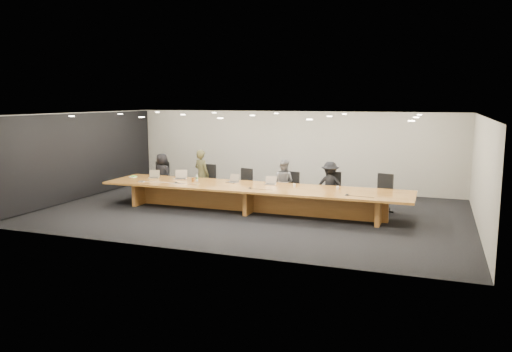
# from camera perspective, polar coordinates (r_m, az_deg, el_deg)

# --- Properties ---
(ground) EXTENTS (12.00, 12.00, 0.00)m
(ground) POSITION_cam_1_polar(r_m,az_deg,el_deg) (14.48, -0.41, -4.08)
(ground) COLOR black
(ground) RESTS_ON ground
(back_wall) EXTENTS (12.00, 0.02, 2.80)m
(back_wall) POSITION_cam_1_polar(r_m,az_deg,el_deg) (18.01, 4.05, 2.94)
(back_wall) COLOR beige
(back_wall) RESTS_ON ground
(left_wall_panel) EXTENTS (0.08, 7.84, 2.74)m
(left_wall_panel) POSITION_cam_1_polar(r_m,az_deg,el_deg) (17.23, -19.26, 2.12)
(left_wall_panel) COLOR black
(left_wall_panel) RESTS_ON ground
(conference_table) EXTENTS (9.00, 1.80, 0.75)m
(conference_table) POSITION_cam_1_polar(r_m,az_deg,el_deg) (14.38, -0.41, -2.06)
(conference_table) COLOR brown
(conference_table) RESTS_ON ground
(chair_far_left) EXTENTS (0.67, 0.67, 1.14)m
(chair_far_left) POSITION_cam_1_polar(r_m,az_deg,el_deg) (17.14, -10.88, -0.28)
(chair_far_left) COLOR black
(chair_far_left) RESTS_ON ground
(chair_left) EXTENTS (0.61, 0.61, 1.14)m
(chair_left) POSITION_cam_1_polar(r_m,az_deg,el_deg) (16.31, -5.73, -0.63)
(chair_left) COLOR black
(chair_left) RESTS_ON ground
(chair_mid_left) EXTENTS (0.69, 0.69, 1.08)m
(chair_mid_left) POSITION_cam_1_polar(r_m,az_deg,el_deg) (15.73, -1.55, -1.06)
(chair_mid_left) COLOR black
(chair_mid_left) RESTS_ON ground
(chair_mid_right) EXTENTS (0.63, 0.63, 1.02)m
(chair_mid_right) POSITION_cam_1_polar(r_m,az_deg,el_deg) (15.40, 3.87, -1.38)
(chair_mid_right) COLOR black
(chair_mid_right) RESTS_ON ground
(chair_right) EXTENTS (0.63, 0.63, 1.09)m
(chair_right) POSITION_cam_1_polar(r_m,az_deg,el_deg) (15.01, 8.78, -1.60)
(chair_right) COLOR black
(chair_right) RESTS_ON ground
(chair_far_right) EXTENTS (0.71, 0.71, 1.12)m
(chair_far_right) POSITION_cam_1_polar(r_m,az_deg,el_deg) (14.79, 14.20, -1.88)
(chair_far_right) COLOR black
(chair_far_right) RESTS_ON ground
(person_a) EXTENTS (0.81, 0.66, 1.44)m
(person_a) POSITION_cam_1_polar(r_m,az_deg,el_deg) (17.01, -10.66, 0.15)
(person_a) COLOR black
(person_a) RESTS_ON ground
(person_b) EXTENTS (0.68, 0.56, 1.61)m
(person_b) POSITION_cam_1_polar(r_m,az_deg,el_deg) (16.29, -6.23, 0.19)
(person_b) COLOR #36341D
(person_b) RESTS_ON ground
(person_c) EXTENTS (0.77, 0.65, 1.40)m
(person_c) POSITION_cam_1_polar(r_m,az_deg,el_deg) (15.34, 3.15, -0.71)
(person_c) COLOR slate
(person_c) RESTS_ON ground
(person_d) EXTENTS (0.96, 0.61, 1.40)m
(person_d) POSITION_cam_1_polar(r_m,az_deg,el_deg) (14.93, 8.44, -1.05)
(person_d) COLOR black
(person_d) RESTS_ON ground
(laptop_a) EXTENTS (0.37, 0.32, 0.25)m
(laptop_a) POSITION_cam_1_polar(r_m,az_deg,el_deg) (16.12, -11.61, 0.22)
(laptop_a) COLOR tan
(laptop_a) RESTS_ON conference_table
(laptop_b) EXTENTS (0.44, 0.37, 0.29)m
(laptop_b) POSITION_cam_1_polar(r_m,az_deg,el_deg) (15.72, -8.63, 0.16)
(laptop_b) COLOR #BCA78F
(laptop_b) RESTS_ON conference_table
(laptop_c) EXTENTS (0.38, 0.32, 0.26)m
(laptop_c) POSITION_cam_1_polar(r_m,az_deg,el_deg) (14.92, -2.73, -0.27)
(laptop_c) COLOR #C1AC93
(laptop_c) RESTS_ON conference_table
(laptop_d) EXTENTS (0.34, 0.27, 0.25)m
(laptop_d) POSITION_cam_1_polar(r_m,az_deg,el_deg) (14.55, 1.65, -0.51)
(laptop_d) COLOR tan
(laptop_d) RESTS_ON conference_table
(water_bottle) EXTENTS (0.07, 0.07, 0.19)m
(water_bottle) POSITION_cam_1_polar(r_m,az_deg,el_deg) (15.29, -6.76, -0.23)
(water_bottle) COLOR #ACBCB7
(water_bottle) RESTS_ON conference_table
(amber_mug) EXTENTS (0.10, 0.10, 0.11)m
(amber_mug) POSITION_cam_1_polar(r_m,az_deg,el_deg) (15.25, -7.21, -0.42)
(amber_mug) COLOR brown
(amber_mug) RESTS_ON conference_table
(paper_cup_near) EXTENTS (0.09, 0.09, 0.09)m
(paper_cup_near) POSITION_cam_1_polar(r_m,az_deg,el_deg) (14.24, 4.40, -1.07)
(paper_cup_near) COLOR white
(paper_cup_near) RESTS_ON conference_table
(paper_cup_far) EXTENTS (0.07, 0.07, 0.09)m
(paper_cup_far) POSITION_cam_1_polar(r_m,az_deg,el_deg) (14.02, 9.32, -1.32)
(paper_cup_far) COLOR white
(paper_cup_far) RESTS_ON conference_table
(notepad) EXTENTS (0.27, 0.24, 0.01)m
(notepad) POSITION_cam_1_polar(r_m,az_deg,el_deg) (16.48, -13.87, -0.09)
(notepad) COLOR white
(notepad) RESTS_ON conference_table
(lime_gadget) EXTENTS (0.20, 0.15, 0.03)m
(lime_gadget) POSITION_cam_1_polar(r_m,az_deg,el_deg) (16.48, -13.81, -0.02)
(lime_gadget) COLOR #61C835
(lime_gadget) RESTS_ON notepad
(av_box) EXTENTS (0.18, 0.13, 0.03)m
(av_box) POSITION_cam_1_polar(r_m,az_deg,el_deg) (15.44, -12.95, -0.62)
(av_box) COLOR #B1B1B6
(av_box) RESTS_ON conference_table
(mic_left) EXTENTS (0.13, 0.13, 0.03)m
(mic_left) POSITION_cam_1_polar(r_m,az_deg,el_deg) (15.06, -9.12, -0.73)
(mic_left) COLOR black
(mic_left) RESTS_ON conference_table
(mic_center) EXTENTS (0.11, 0.11, 0.03)m
(mic_center) POSITION_cam_1_polar(r_m,az_deg,el_deg) (13.98, -0.70, -1.36)
(mic_center) COLOR black
(mic_center) RESTS_ON conference_table
(mic_right) EXTENTS (0.17, 0.17, 0.03)m
(mic_right) POSITION_cam_1_polar(r_m,az_deg,el_deg) (13.17, 10.37, -2.11)
(mic_right) COLOR black
(mic_right) RESTS_ON conference_table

